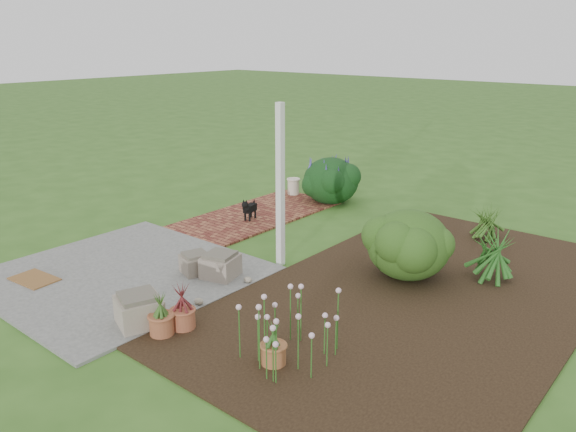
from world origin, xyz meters
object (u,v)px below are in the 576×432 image
Objects in this scene: stone_trough_near at (139,311)px; black_dog at (249,208)px; evergreen_shrub at (409,243)px; cream_ceramic_urn at (293,186)px.

stone_trough_near is 1.10× the size of black_dog.
stone_trough_near is 0.42× the size of evergreen_shrub.
black_dog is 1.33× the size of cream_ceramic_urn.
evergreen_shrub is at bearing -30.30° from cream_ceramic_urn.
evergreen_shrub is at bearing 62.40° from stone_trough_near.
evergreen_shrub is (3.59, -0.42, 0.26)m from black_dog.
black_dog is (-1.80, 3.83, 0.07)m from stone_trough_near.
black_dog is at bearing 173.39° from evergreen_shrub.
evergreen_shrub reaches higher than stone_trough_near.
stone_trough_near is 1.46× the size of cream_ceramic_urn.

